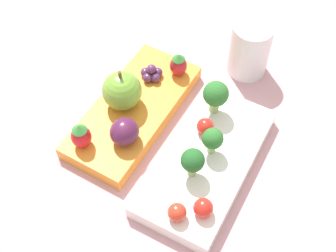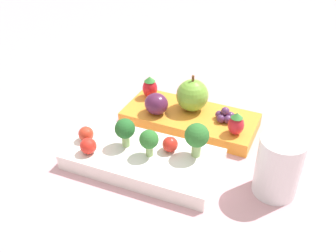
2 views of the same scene
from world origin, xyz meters
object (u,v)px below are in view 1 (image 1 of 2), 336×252
at_px(broccoli_floret_0, 216,95).
at_px(grape_cluster, 152,73).
at_px(broccoli_floret_2, 213,139).
at_px(bento_box_savoury, 205,162).
at_px(broccoli_floret_1, 193,161).
at_px(strawberry_1, 81,136).
at_px(bento_box_fruit, 134,111).
at_px(cherry_tomato_1, 177,212).
at_px(plum, 124,132).
at_px(cherry_tomato_0, 205,126).
at_px(cherry_tomato_2, 203,208).
at_px(strawberry_0, 178,65).
at_px(apple, 122,91).
at_px(drinking_cup, 250,49).

height_order(broccoli_floret_0, grape_cluster, broccoli_floret_0).
bearing_deg(broccoli_floret_2, bento_box_savoury, 0.30).
distance_m(broccoli_floret_1, strawberry_1, 0.15).
distance_m(bento_box_fruit, cherry_tomato_1, 0.18).
distance_m(cherry_tomato_1, plum, 0.13).
distance_m(cherry_tomato_0, cherry_tomato_2, 0.12).
xyz_separation_m(broccoli_floret_2, grape_cluster, (-0.06, -0.14, -0.02)).
bearing_deg(strawberry_0, cherry_tomato_2, 42.05).
xyz_separation_m(bento_box_savoury, grape_cluster, (-0.07, -0.14, 0.02)).
height_order(broccoli_floret_1, cherry_tomato_2, broccoli_floret_1).
bearing_deg(broccoli_floret_0, apple, -60.91).
relative_size(bento_box_savoury, broccoli_floret_1, 5.15).
xyz_separation_m(broccoli_floret_1, strawberry_1, (0.05, -0.15, -0.01)).
height_order(broccoli_floret_2, grape_cluster, broccoli_floret_2).
distance_m(broccoli_floret_0, strawberry_1, 0.19).
height_order(broccoli_floret_2, apple, apple).
height_order(broccoli_floret_1, broccoli_floret_2, broccoli_floret_1).
distance_m(bento_box_savoury, plum, 0.12).
bearing_deg(cherry_tomato_1, apple, -121.74).
bearing_deg(strawberry_1, broccoli_floret_1, 107.79).
relative_size(bento_box_savoury, apple, 3.66).
bearing_deg(broccoli_floret_0, bento_box_savoury, 24.70).
bearing_deg(apple, broccoli_floret_1, 74.51).
relative_size(broccoli_floret_1, strawberry_0, 1.19).
relative_size(bento_box_fruit, grape_cluster, 7.19).
distance_m(cherry_tomato_2, apple, 0.20).
distance_m(broccoli_floret_0, grape_cluster, 0.11).
bearing_deg(bento_box_fruit, drinking_cup, 153.41).
distance_m(broccoli_floret_0, broccoli_floret_1, 0.11).
height_order(strawberry_1, plum, strawberry_1).
relative_size(plum, drinking_cup, 0.47).
bearing_deg(strawberry_1, drinking_cup, 158.85).
distance_m(cherry_tomato_0, plum, 0.11).
relative_size(cherry_tomato_0, strawberry_0, 0.60).
bearing_deg(drinking_cup, bento_box_savoury, 13.16).
bearing_deg(cherry_tomato_0, strawberry_1, -47.95).
xyz_separation_m(broccoli_floret_1, grape_cluster, (-0.10, -0.14, -0.02)).
bearing_deg(broccoli_floret_2, strawberry_0, -127.94).
distance_m(broccoli_floret_1, plum, 0.10).
relative_size(broccoli_floret_0, cherry_tomato_1, 2.31).
xyz_separation_m(bento_box_fruit, broccoli_floret_0, (-0.06, 0.10, 0.05)).
bearing_deg(cherry_tomato_1, cherry_tomato_2, 135.36).
distance_m(bento_box_fruit, broccoli_floret_0, 0.12).
bearing_deg(plum, strawberry_1, -47.28).
bearing_deg(cherry_tomato_2, plum, -101.92).
distance_m(strawberry_0, grape_cluster, 0.04).
distance_m(bento_box_savoury, cherry_tomato_2, 0.08).
bearing_deg(cherry_tomato_0, broccoli_floret_1, 18.68).
height_order(bento_box_fruit, broccoli_floret_1, broccoli_floret_1).
bearing_deg(broccoli_floret_0, strawberry_1, -37.31).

